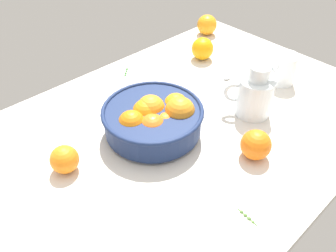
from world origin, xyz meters
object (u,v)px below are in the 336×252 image
object	(u,v)px
juice_pitcher	(254,97)
spoon	(221,81)
juice_glass	(283,71)
loose_orange_1	(202,49)
loose_orange_2	(64,159)
loose_orange_4	(207,25)
loose_orange_3	(256,145)
fruit_bowl	(154,118)

from	to	relation	value
juice_pitcher	spoon	xyz separation A→B (cm)	(6.32, 17.48, -5.51)
juice_glass	loose_orange_1	size ratio (longest dim) A/B	1.25
loose_orange_1	loose_orange_2	xyz separation A→B (cm)	(-67.07, -15.01, -0.51)
loose_orange_4	juice_glass	bearing A→B (deg)	-102.38
juice_pitcher	loose_orange_3	distance (cm)	18.91
loose_orange_4	spoon	distance (cm)	37.73
juice_glass	loose_orange_4	xyz separation A→B (cm)	(9.31, 42.44, -0.29)
loose_orange_3	loose_orange_4	size ratio (longest dim) A/B	0.97
loose_orange_1	juice_glass	bearing A→B (deg)	-75.33
juice_pitcher	juice_glass	world-z (taller)	juice_pitcher
fruit_bowl	loose_orange_3	size ratio (longest dim) A/B	3.50
fruit_bowl	juice_pitcher	world-z (taller)	juice_pitcher
fruit_bowl	loose_orange_2	size ratio (longest dim) A/B	3.90
loose_orange_2	juice_pitcher	bearing A→B (deg)	-18.65
loose_orange_4	spoon	world-z (taller)	loose_orange_4
juice_glass	loose_orange_4	size ratio (longest dim) A/B	1.24
fruit_bowl	loose_orange_1	bearing A→B (deg)	25.36
loose_orange_1	loose_orange_2	size ratio (longest dim) A/B	1.14
fruit_bowl	juice_glass	distance (cm)	50.13
fruit_bowl	juice_glass	size ratio (longest dim) A/B	2.73
juice_glass	spoon	size ratio (longest dim) A/B	0.70
loose_orange_4	loose_orange_1	bearing A→B (deg)	-142.65
fruit_bowl	loose_orange_1	distance (cm)	45.88
spoon	loose_orange_2	bearing A→B (deg)	179.49
spoon	fruit_bowl	bearing A→B (deg)	-173.14
juice_glass	loose_orange_1	bearing A→B (deg)	104.67
juice_glass	fruit_bowl	bearing A→B (deg)	168.72
juice_glass	loose_orange_3	xyz separation A→B (cm)	(-36.25, -15.15, -0.42)
loose_orange_2	spoon	size ratio (longest dim) A/B	0.49
loose_orange_2	loose_orange_3	world-z (taller)	loose_orange_3
loose_orange_3	loose_orange_4	xyz separation A→B (cm)	(45.57, 57.58, 0.14)
fruit_bowl	loose_orange_3	distance (cm)	28.12
loose_orange_1	loose_orange_4	size ratio (longest dim) A/B	0.99
juice_glass	loose_orange_1	xyz separation A→B (cm)	(-7.71, 29.45, -0.32)
juice_glass	spoon	bearing A→B (deg)	137.35
juice_pitcher	loose_orange_1	distance (cm)	35.80
loose_orange_2	loose_orange_4	distance (cm)	88.63
juice_pitcher	loose_orange_1	world-z (taller)	juice_pitcher
loose_orange_1	spoon	size ratio (longest dim) A/B	0.56
loose_orange_3	spoon	size ratio (longest dim) A/B	0.55
juice_glass	juice_pitcher	bearing A→B (deg)	-170.51
loose_orange_3	loose_orange_2	bearing A→B (deg)	142.48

